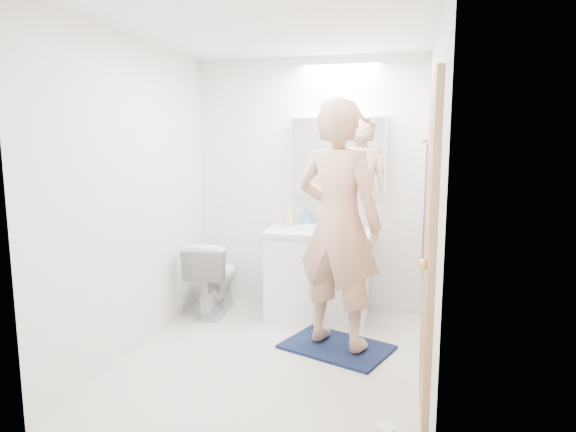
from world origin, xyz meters
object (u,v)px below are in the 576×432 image
(medicine_cabinet, at_px, (338,154))
(soap_bottle_a, at_px, (290,216))
(person, at_px, (338,224))
(toilet, at_px, (214,276))
(vanity_cabinet, at_px, (318,276))
(soap_bottle_b, at_px, (307,216))
(toothbrush_cup, at_px, (341,223))

(medicine_cabinet, bearing_deg, soap_bottle_a, -172.40)
(medicine_cabinet, distance_m, person, 1.03)
(toilet, bearing_deg, vanity_cabinet, -176.75)
(vanity_cabinet, xyz_separation_m, person, (0.27, -0.67, 0.60))
(toilet, bearing_deg, person, 152.68)
(medicine_cabinet, xyz_separation_m, soap_bottle_b, (-0.29, -0.03, -0.59))
(soap_bottle_b, distance_m, toothbrush_cup, 0.34)
(toilet, relative_size, soap_bottle_b, 3.71)
(person, distance_m, soap_bottle_b, 0.96)
(soap_bottle_a, height_order, toothbrush_cup, soap_bottle_a)
(soap_bottle_a, bearing_deg, soap_bottle_b, 10.41)
(vanity_cabinet, xyz_separation_m, toilet, (-0.99, -0.11, -0.04))
(toilet, height_order, soap_bottle_a, soap_bottle_a)
(toilet, xyz_separation_m, toothbrush_cup, (1.17, 0.28, 0.51))
(medicine_cabinet, bearing_deg, vanity_cabinet, -123.56)
(person, bearing_deg, vanity_cabinet, -46.93)
(vanity_cabinet, bearing_deg, toilet, -173.35)
(person, relative_size, soap_bottle_b, 9.99)
(vanity_cabinet, height_order, toilet, vanity_cabinet)
(toilet, bearing_deg, soap_bottle_a, -161.99)
(toothbrush_cup, bearing_deg, medicine_cabinet, 132.50)
(person, bearing_deg, soap_bottle_a, -33.72)
(vanity_cabinet, bearing_deg, toothbrush_cup, 40.83)
(medicine_cabinet, height_order, soap_bottle_a, medicine_cabinet)
(toilet, xyz_separation_m, soap_bottle_b, (0.84, 0.30, 0.56))
(medicine_cabinet, height_order, soap_bottle_b, medicine_cabinet)
(medicine_cabinet, xyz_separation_m, soap_bottle_a, (-0.45, -0.06, -0.58))
(medicine_cabinet, height_order, person, person)
(toilet, bearing_deg, toothbrush_cup, -170.19)
(toilet, xyz_separation_m, person, (1.26, -0.56, 0.64))
(soap_bottle_a, height_order, soap_bottle_b, soap_bottle_a)
(vanity_cabinet, relative_size, toilet, 1.28)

